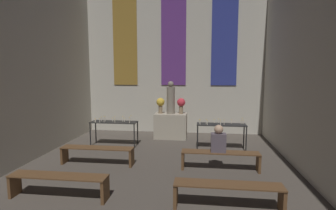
{
  "coord_description": "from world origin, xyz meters",
  "views": [
    {
      "loc": [
        1.08,
        0.76,
        2.38
      ],
      "look_at": [
        0.0,
        9.33,
        1.32
      ],
      "focal_mm": 28.0,
      "sensor_mm": 36.0,
      "label": 1
    }
  ],
  "objects": [
    {
      "name": "candle_rack_left",
      "position": [
        -1.73,
        8.89,
        0.71
      ],
      "size": [
        1.52,
        0.51,
        1.0
      ],
      "color": "black",
      "rests_on": "ground_plane"
    },
    {
      "name": "wall_back",
      "position": [
        0.0,
        11.13,
        3.01
      ],
      "size": [
        7.15,
        0.16,
        5.95
      ],
      "color": "beige",
      "rests_on": "ground_plane"
    },
    {
      "name": "flower_vase_left",
      "position": [
        -0.38,
        10.13,
        1.27
      ],
      "size": [
        0.3,
        0.3,
        0.57
      ],
      "color": "#937A5B",
      "rests_on": "altar"
    },
    {
      "name": "flower_vase_right",
      "position": [
        0.38,
        10.13,
        1.27
      ],
      "size": [
        0.3,
        0.3,
        0.57
      ],
      "color": "#937A5B",
      "rests_on": "altar"
    },
    {
      "name": "altar",
      "position": [
        0.0,
        10.13,
        0.45
      ],
      "size": [
        1.16,
        0.69,
        0.91
      ],
      "color": "#ADA38E",
      "rests_on": "ground_plane"
    },
    {
      "name": "person_seated",
      "position": [
        1.52,
        7.08,
        0.75
      ],
      "size": [
        0.36,
        0.24,
        0.67
      ],
      "color": "#564C56",
      "rests_on": "pew_back_right"
    },
    {
      "name": "pew_back_left",
      "position": [
        -1.57,
        7.08,
        0.33
      ],
      "size": [
        1.89,
        0.36,
        0.46
      ],
      "color": "brown",
      "rests_on": "ground_plane"
    },
    {
      "name": "statue",
      "position": [
        0.0,
        10.13,
        1.45
      ],
      "size": [
        0.3,
        0.3,
        1.18
      ],
      "color": "gray",
      "rests_on": "altar"
    },
    {
      "name": "pew_third_left",
      "position": [
        -1.57,
        5.2,
        0.33
      ],
      "size": [
        1.89,
        0.36,
        0.46
      ],
      "color": "brown",
      "rests_on": "ground_plane"
    },
    {
      "name": "pew_third_right",
      "position": [
        1.57,
        5.2,
        0.33
      ],
      "size": [
        1.89,
        0.36,
        0.46
      ],
      "color": "brown",
      "rests_on": "ground_plane"
    },
    {
      "name": "candle_rack_right",
      "position": [
        1.72,
        8.89,
        0.71
      ],
      "size": [
        1.52,
        0.51,
        0.99
      ],
      "color": "black",
      "rests_on": "ground_plane"
    },
    {
      "name": "pew_back_right",
      "position": [
        1.57,
        7.08,
        0.33
      ],
      "size": [
        1.89,
        0.36,
        0.46
      ],
      "color": "brown",
      "rests_on": "ground_plane"
    }
  ]
}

